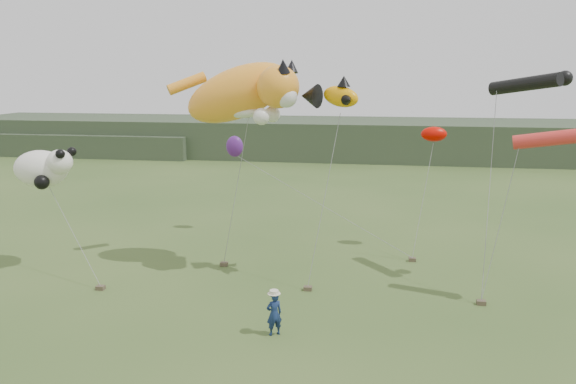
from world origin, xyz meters
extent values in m
plane|color=#385123|center=(0.00, 0.00, 0.00)|extent=(120.00, 120.00, 0.00)
cube|color=#2D3D28|center=(0.00, 45.00, 2.00)|extent=(90.00, 12.00, 4.00)
cube|color=#2D3D28|center=(-30.00, 42.00, 1.25)|extent=(25.00, 8.00, 2.50)
imported|color=navy|center=(-0.75, 0.05, 0.79)|extent=(0.69, 0.63, 1.58)
cube|color=brown|center=(-4.47, 6.84, 0.09)|extent=(0.35, 0.28, 0.18)
cube|color=brown|center=(-0.09, 4.37, 0.09)|extent=(0.35, 0.28, 0.18)
cube|color=brown|center=(6.96, 3.98, 0.09)|extent=(0.35, 0.28, 0.18)
cube|color=brown|center=(-8.88, 3.05, 0.09)|extent=(0.35, 0.28, 0.18)
cube|color=brown|center=(4.53, 8.97, 0.09)|extent=(0.35, 0.28, 0.18)
ellipsoid|color=orange|center=(-3.73, 7.17, 8.20)|extent=(5.54, 2.54, 3.89)
sphere|color=orange|center=(-1.67, 6.14, 8.51)|extent=(1.85, 1.85, 1.85)
cone|color=black|center=(-1.36, 5.63, 9.39)|extent=(0.58, 0.70, 0.70)
cone|color=black|center=(-1.15, 6.66, 9.39)|extent=(0.58, 0.67, 0.66)
sphere|color=silver|center=(-1.25, 5.83, 8.10)|extent=(0.93, 0.93, 0.93)
ellipsoid|color=silver|center=(-3.52, 6.86, 7.38)|extent=(1.81, 0.91, 0.57)
sphere|color=silver|center=(-2.28, 5.52, 7.28)|extent=(0.72, 0.72, 0.72)
sphere|color=silver|center=(-2.08, 6.97, 7.28)|extent=(0.72, 0.72, 0.72)
cylinder|color=orange|center=(-6.40, 7.99, 8.62)|extent=(1.92, 1.40, 1.12)
ellipsoid|color=#F09B06|center=(1.05, 5.92, 8.12)|extent=(1.86, 1.28, 1.12)
cone|color=black|center=(-0.32, 6.26, 8.12)|extent=(1.13, 1.26, 1.03)
cone|color=black|center=(1.17, 5.92, 8.75)|extent=(0.57, 0.57, 0.46)
cone|color=black|center=(1.40, 5.35, 8.01)|extent=(0.61, 0.64, 0.46)
cone|color=black|center=(1.40, 6.49, 8.01)|extent=(0.61, 0.64, 0.46)
cylinder|color=black|center=(8.67, 7.20, 8.63)|extent=(2.62, 2.70, 1.02)
sphere|color=black|center=(10.08, 6.70, 8.89)|extent=(0.63, 0.63, 0.63)
cylinder|color=red|center=(9.32, 4.61, 6.66)|extent=(3.07, 1.33, 1.04)
ellipsoid|color=white|center=(-12.71, 5.45, 4.76)|extent=(2.58, 1.72, 1.72)
sphere|color=white|center=(-11.57, 5.16, 5.14)|extent=(1.14, 1.14, 1.14)
sphere|color=black|center=(-11.28, 4.78, 5.57)|extent=(0.42, 0.42, 0.42)
sphere|color=black|center=(-11.19, 5.59, 5.57)|extent=(0.42, 0.42, 0.42)
sphere|color=black|center=(-12.24, 4.68, 4.28)|extent=(0.67, 0.67, 0.67)
sphere|color=black|center=(-13.48, 5.73, 4.38)|extent=(0.67, 0.67, 0.67)
ellipsoid|color=#D40A00|center=(5.46, 11.19, 6.07)|extent=(1.29, 0.75, 0.75)
ellipsoid|color=#521C77|center=(-5.40, 12.91, 5.00)|extent=(0.99, 0.66, 1.21)
camera|label=1|loc=(2.63, -18.04, 9.06)|focal=35.00mm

